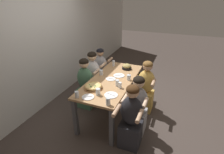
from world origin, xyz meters
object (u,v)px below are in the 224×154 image
at_px(drinking_glass_a, 77,95).
at_px(diner_far_right, 101,72).
at_px(empty_plate_b, 111,95).
at_px(drinking_glass_e, 117,83).
at_px(empty_plate_c, 119,75).
at_px(diner_far_center, 86,85).
at_px(drinking_glass_d, 98,92).
at_px(drinking_glass_g, 108,102).
at_px(skillet_bowl, 127,67).
at_px(empty_plate_d, 88,97).
at_px(drinking_glass_c, 101,73).
at_px(cocktail_glass_blue, 129,78).
at_px(diner_far_midright, 93,78).
at_px(drinking_glass_f, 120,85).
at_px(diner_near_midleft, 137,108).
at_px(pizza_board_main, 93,87).
at_px(diner_near_left, 131,120).
at_px(drinking_glass_b, 114,64).
at_px(empty_plate_a, 111,79).

distance_m(drinking_glass_a, diner_far_right, 1.69).
height_order(empty_plate_b, drinking_glass_e, drinking_glass_e).
bearing_deg(drinking_glass_a, empty_plate_b, -60.92).
relative_size(empty_plate_c, diner_far_center, 0.20).
height_order(drinking_glass_d, drinking_glass_e, same).
bearing_deg(drinking_glass_g, skillet_bowl, 6.42).
distance_m(empty_plate_d, drinking_glass_c, 0.90).
bearing_deg(drinking_glass_e, cocktail_glass_blue, -21.50).
height_order(cocktail_glass_blue, diner_far_midright, diner_far_midright).
height_order(drinking_glass_f, diner_near_midleft, diner_near_midleft).
xyz_separation_m(skillet_bowl, empty_plate_b, (-1.18, -0.10, -0.05)).
height_order(pizza_board_main, diner_near_left, diner_near_left).
bearing_deg(diner_near_left, drinking_glass_b, -58.81).
bearing_deg(diner_far_center, pizza_board_main, -46.28).
distance_m(pizza_board_main, empty_plate_d, 0.32).
bearing_deg(empty_plate_b, skillet_bowl, 4.79).
distance_m(drinking_glass_b, diner_near_left, 1.67).
xyz_separation_m(empty_plate_a, diner_near_midleft, (-0.36, -0.65, -0.28)).
xyz_separation_m(diner_far_center, diner_far_right, (0.78, 0.00, -0.01)).
distance_m(cocktail_glass_blue, drinking_glass_b, 0.78).
xyz_separation_m(pizza_board_main, drinking_glass_f, (0.19, -0.44, 0.02)).
bearing_deg(empty_plate_c, drinking_glass_g, -168.99).
distance_m(drinking_glass_f, diner_far_center, 0.98).
xyz_separation_m(cocktail_glass_blue, drinking_glass_f, (-0.37, 0.05, 0.00)).
bearing_deg(empty_plate_a, drinking_glass_g, -160.27).
height_order(cocktail_glass_blue, diner_near_left, diner_near_left).
bearing_deg(pizza_board_main, empty_plate_c, -20.59).
xyz_separation_m(pizza_board_main, drinking_glass_d, (-0.18, -0.18, 0.02)).
bearing_deg(diner_near_left, drinking_glass_f, -52.56).
relative_size(cocktail_glass_blue, drinking_glass_a, 1.18).
bearing_deg(diner_near_left, diner_far_right, -50.60).
bearing_deg(pizza_board_main, diner_far_right, 19.72).
relative_size(empty_plate_a, cocktail_glass_blue, 1.47).
relative_size(skillet_bowl, diner_near_midleft, 0.27).
bearing_deg(cocktail_glass_blue, diner_far_right, 54.25).
relative_size(pizza_board_main, drinking_glass_c, 3.30).
height_order(cocktail_glass_blue, diner_near_midleft, diner_near_midleft).
height_order(drinking_glass_g, diner_near_midleft, diner_near_midleft).
distance_m(drinking_glass_c, diner_near_left, 1.29).
relative_size(drinking_glass_f, diner_far_midright, 0.09).
distance_m(drinking_glass_d, drinking_glass_e, 0.46).
xyz_separation_m(empty_plate_b, diner_near_left, (-0.17, -0.41, -0.27)).
distance_m(empty_plate_a, diner_near_midleft, 0.79).
relative_size(drinking_glass_b, drinking_glass_g, 1.05).
relative_size(empty_plate_a, empty_plate_b, 0.85).
xyz_separation_m(empty_plate_c, drinking_glass_a, (-1.05, 0.35, 0.04)).
relative_size(drinking_glass_c, drinking_glass_g, 0.82).
xyz_separation_m(diner_near_midleft, diner_far_right, (1.15, 1.25, 0.00)).
xyz_separation_m(cocktail_glass_blue, drinking_glass_a, (-0.95, 0.60, 0.00)).
bearing_deg(drinking_glass_g, diner_near_left, -72.53).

